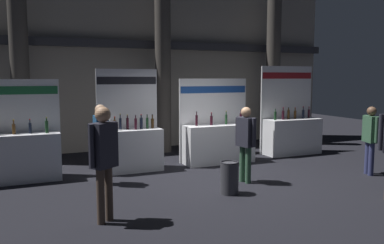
{
  "coord_description": "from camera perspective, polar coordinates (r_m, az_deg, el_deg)",
  "views": [
    {
      "loc": [
        -3.88,
        -7.61,
        2.26
      ],
      "look_at": [
        -0.33,
        0.69,
        1.23
      ],
      "focal_mm": 36.91,
      "sensor_mm": 36.0,
      "label": 1
    }
  ],
  "objects": [
    {
      "name": "ground_plane",
      "position": [
        8.83,
        3.74,
        -8.32
      ],
      "size": [
        25.26,
        25.26,
        0.0
      ],
      "primitive_type": "plane",
      "color": "black"
    },
    {
      "name": "hall_colonnade",
      "position": [
        12.68,
        -5.43,
        9.35
      ],
      "size": [
        12.63,
        1.32,
        5.91
      ],
      "color": "gray",
      "rests_on": "ground_plane"
    },
    {
      "name": "exhibitor_booth_0",
      "position": [
        9.36,
        -24.24,
        -4.26
      ],
      "size": [
        1.96,
        0.66,
        2.21
      ],
      "color": "white",
      "rests_on": "ground_plane"
    },
    {
      "name": "exhibitor_booth_1",
      "position": [
        9.65,
        -8.8,
        -3.34
      ],
      "size": [
        1.51,
        0.66,
        2.46
      ],
      "color": "white",
      "rests_on": "ground_plane"
    },
    {
      "name": "exhibitor_booth_2",
      "position": [
        10.45,
        3.8,
        -2.67
      ],
      "size": [
        1.97,
        0.66,
        2.22
      ],
      "color": "white",
      "rests_on": "ground_plane"
    },
    {
      "name": "exhibitor_booth_3",
      "position": [
        11.98,
        14.19,
        -1.45
      ],
      "size": [
        1.78,
        0.66,
        2.58
      ],
      "color": "white",
      "rests_on": "ground_plane"
    },
    {
      "name": "trash_bin",
      "position": [
        7.76,
        5.42,
        -8.02
      ],
      "size": [
        0.36,
        0.36,
        0.63
      ],
      "color": "#38383D",
      "rests_on": "ground_plane"
    },
    {
      "name": "visitor_0",
      "position": [
        9.97,
        24.39,
        -1.71
      ],
      "size": [
        0.32,
        0.55,
        1.59
      ],
      "rotation": [
        0.0,
        0.0,
        4.39
      ],
      "color": "navy",
      "rests_on": "ground_plane"
    },
    {
      "name": "visitor_1",
      "position": [
        8.49,
        7.76,
        -2.29
      ],
      "size": [
        0.32,
        0.54,
        1.63
      ],
      "rotation": [
        0.0,
        0.0,
        1.8
      ],
      "color": "#33563D",
      "rests_on": "ground_plane"
    },
    {
      "name": "visitor_2",
      "position": [
        8.47,
        -13.01,
        -2.16
      ],
      "size": [
        0.27,
        0.5,
        1.69
      ],
      "rotation": [
        0.0,
        0.0,
        4.78
      ],
      "color": "#23232D",
      "rests_on": "ground_plane"
    },
    {
      "name": "visitor_4",
      "position": [
        6.22,
        -12.64,
        -4.41
      ],
      "size": [
        0.48,
        0.42,
        1.82
      ],
      "rotation": [
        0.0,
        0.0,
        0.58
      ],
      "color": "#47382D",
      "rests_on": "ground_plane"
    }
  ]
}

